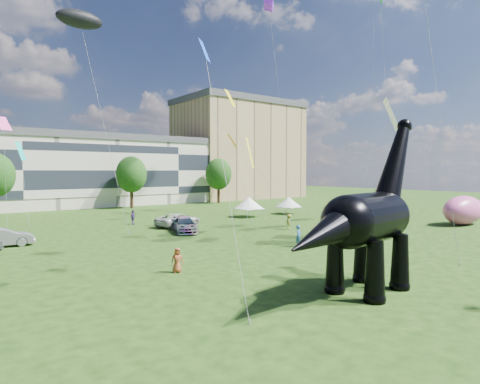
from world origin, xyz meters
TOP-DOWN VIEW (x-y plane):
  - ground at (0.00, 0.00)m, footprint 220.00×220.00m
  - terrace_row at (-8.00, 62.00)m, footprint 78.00×11.00m
  - apartment_block at (40.00, 65.00)m, footprint 28.00×18.00m
  - tree_mid_right at (8.00, 53.00)m, footprint 5.20×5.20m
  - tree_far_right at (26.00, 53.00)m, footprint 5.20×5.20m
  - dinosaur_sculpture at (-0.91, -0.37)m, footprint 12.13×4.01m
  - car_grey at (-14.36, 25.68)m, footprint 4.92×1.90m
  - car_white at (3.39, 27.78)m, footprint 5.98×3.76m
  - car_dark at (1.83, 23.47)m, footprint 3.90×5.68m
  - gazebo_near at (15.87, 30.52)m, footprint 4.07×4.07m
  - gazebo_far at (23.03, 30.02)m, footprint 4.35×4.35m
  - inflatable_pink at (31.18, 8.82)m, footprint 6.96×3.51m
  - visitors at (-3.12, 15.09)m, footprint 48.52×44.62m
  - kites at (-1.23, 21.60)m, footprint 59.20×45.01m

SIDE VIEW (x-z plane):
  - ground at x=0.00m, z-range 0.00..0.00m
  - car_dark at x=1.83m, z-range 0.00..1.53m
  - car_white at x=3.39m, z-range 0.00..1.54m
  - car_grey at x=-14.36m, z-range 0.00..1.60m
  - visitors at x=-3.12m, z-range -0.05..1.82m
  - inflatable_pink at x=31.18m, z-range 0.00..3.47m
  - gazebo_far at x=23.03m, z-range 0.51..3.05m
  - gazebo_near at x=15.87m, z-range 0.56..3.34m
  - dinosaur_sculpture at x=-0.91m, z-range -1.21..8.66m
  - terrace_row at x=-8.00m, z-range 0.00..12.00m
  - tree_mid_right at x=8.00m, z-range 1.57..11.01m
  - tree_far_right at x=26.00m, z-range 1.57..11.01m
  - apartment_block at x=40.00m, z-range 0.00..22.00m
  - kites at x=-1.23m, z-range 4.13..35.82m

